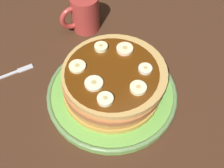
# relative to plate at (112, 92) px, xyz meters

# --- Properties ---
(ground_plane) EXTENTS (1.40, 1.40, 0.03)m
(ground_plane) POSITION_rel_plate_xyz_m (0.00, 0.00, -0.02)
(ground_plane) COLOR #422616
(plate) EXTENTS (0.28, 0.28, 0.02)m
(plate) POSITION_rel_plate_xyz_m (0.00, 0.00, 0.00)
(plate) COLOR #72B74C
(plate) RESTS_ON ground_plane
(pancake_stack) EXTENTS (0.21, 0.21, 0.06)m
(pancake_stack) POSITION_rel_plate_xyz_m (-0.00, 0.00, 0.04)
(pancake_stack) COLOR gold
(pancake_stack) RESTS_ON plate
(banana_slice_0) EXTENTS (0.03, 0.03, 0.01)m
(banana_slice_0) POSITION_rel_plate_xyz_m (0.04, 0.05, 0.07)
(banana_slice_0) COLOR #EDEFC1
(banana_slice_0) RESTS_ON pancake_stack
(banana_slice_1) EXTENTS (0.03, 0.03, 0.01)m
(banana_slice_1) POSITION_rel_plate_xyz_m (0.04, 0.01, 0.07)
(banana_slice_1) COLOR #EBE8C1
(banana_slice_1) RESTS_ON pancake_stack
(banana_slice_2) EXTENTS (0.03, 0.03, 0.01)m
(banana_slice_2) POSITION_rel_plate_xyz_m (-0.01, -0.06, 0.07)
(banana_slice_2) COLOR #ECF1B4
(banana_slice_2) RESTS_ON pancake_stack
(banana_slice_3) EXTENTS (0.03, 0.03, 0.01)m
(banana_slice_3) POSITION_rel_plate_xyz_m (0.05, -0.04, 0.07)
(banana_slice_3) COLOR #F9EFB7
(banana_slice_3) RESTS_ON pancake_stack
(banana_slice_4) EXTENTS (0.03, 0.03, 0.01)m
(banana_slice_4) POSITION_rel_plate_xyz_m (-0.02, 0.06, 0.07)
(banana_slice_4) COLOR #F1F3B9
(banana_slice_4) RESTS_ON pancake_stack
(banana_slice_5) EXTENTS (0.03, 0.03, 0.01)m
(banana_slice_5) POSITION_rel_plate_xyz_m (-0.05, -0.04, 0.07)
(banana_slice_5) COLOR #FAE2B4
(banana_slice_5) RESTS_ON pancake_stack
(banana_slice_6) EXTENTS (0.03, 0.03, 0.01)m
(banana_slice_6) POSITION_rel_plate_xyz_m (-0.06, 0.03, 0.07)
(banana_slice_6) COLOR #EDE5C2
(banana_slice_6) RESTS_ON pancake_stack
(coffee_mug) EXTENTS (0.10, 0.07, 0.09)m
(coffee_mug) POSITION_rel_plate_xyz_m (-0.04, -0.22, 0.04)
(coffee_mug) COLOR #B23833
(coffee_mug) RESTS_ON ground_plane
(fork) EXTENTS (0.13, 0.01, 0.01)m
(fork) POSITION_rel_plate_xyz_m (0.18, -0.16, -0.01)
(fork) COLOR silver
(fork) RESTS_ON ground_plane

